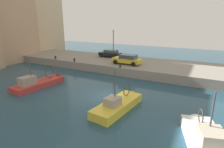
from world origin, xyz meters
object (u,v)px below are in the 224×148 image
object	(u,v)px
fishing_boat_white	(203,142)
parked_car_yellow	(127,59)
parked_car_black	(110,53)
mooring_bollard_mid	(74,60)
fishing_boat_yellow	(120,107)
mooring_bollard_north	(55,58)
fishing_boat_red	(41,84)
mooring_bollard_south	(120,65)
quay_streetlamp	(113,39)

from	to	relation	value
fishing_boat_white	parked_car_yellow	world-z (taller)	fishing_boat_white
parked_car_black	parked_car_yellow	world-z (taller)	parked_car_yellow
fishing_boat_white	mooring_bollard_mid	world-z (taller)	fishing_boat_white
fishing_boat_yellow	mooring_bollard_north	distance (m)	18.67
fishing_boat_red	parked_car_black	xyz separation A→B (m)	(13.92, -1.81, 1.75)
mooring_bollard_north	mooring_bollard_south	bearing A→B (deg)	-90.00
mooring_bollard_south	mooring_bollard_north	xyz separation A→B (m)	(0.00, 12.00, 0.00)
fishing_boat_yellow	mooring_bollard_mid	distance (m)	15.31
fishing_boat_red	mooring_bollard_north	size ratio (longest dim) A/B	12.76
fishing_boat_yellow	mooring_bollard_north	size ratio (longest dim) A/B	11.86
mooring_bollard_south	mooring_bollard_north	bearing A→B (deg)	90.00
parked_car_black	fishing_boat_white	bearing A→B (deg)	-137.13
fishing_boat_white	fishing_boat_yellow	distance (m)	7.00
fishing_boat_white	mooring_bollard_south	bearing A→B (deg)	44.81
mooring_bollard_north	quay_streetlamp	bearing A→B (deg)	-54.79
fishing_boat_white	parked_car_yellow	size ratio (longest dim) A/B	1.47
fishing_boat_white	fishing_boat_yellow	bearing A→B (deg)	73.33
mooring_bollard_south	mooring_bollard_mid	size ratio (longest dim) A/B	1.00
fishing_boat_white	fishing_boat_red	bearing A→B (deg)	80.41
parked_car_black	mooring_bollard_south	xyz separation A→B (m)	(-5.82, -4.68, -0.40)
fishing_boat_red	fishing_boat_yellow	size ratio (longest dim) A/B	1.08
fishing_boat_white	parked_car_yellow	bearing A→B (deg)	39.34
fishing_boat_white	fishing_boat_red	distance (m)	17.72
mooring_bollard_south	fishing_boat_white	bearing A→B (deg)	-135.19
parked_car_black	mooring_bollard_mid	bearing A→B (deg)	150.33
parked_car_black	mooring_bollard_north	xyz separation A→B (m)	(-5.82, 7.32, -0.40)
mooring_bollard_mid	quay_streetlamp	size ratio (longest dim) A/B	0.11
mooring_bollard_south	mooring_bollard_north	size ratio (longest dim) A/B	1.00
fishing_boat_yellow	quay_streetlamp	size ratio (longest dim) A/B	1.35
fishing_boat_white	quay_streetlamp	bearing A→B (deg)	41.88
parked_car_yellow	fishing_boat_white	bearing A→B (deg)	-140.66
fishing_boat_yellow	parked_car_yellow	size ratio (longest dim) A/B	1.54
parked_car_yellow	quay_streetlamp	bearing A→B (deg)	50.10
mooring_bollard_south	fishing_boat_red	bearing A→B (deg)	141.31
fishing_boat_yellow	mooring_bollard_north	world-z (taller)	fishing_boat_yellow
fishing_boat_red	quay_streetlamp	world-z (taller)	quay_streetlamp
fishing_boat_white	parked_car_yellow	xyz separation A→B (m)	(13.29, 10.90, 1.80)
fishing_boat_yellow	parked_car_black	distance (m)	17.45
fishing_boat_yellow	parked_car_black	xyz separation A→B (m)	(14.87, 8.96, 1.79)
quay_streetlamp	fishing_boat_yellow	bearing A→B (deg)	-150.64
fishing_boat_red	mooring_bollard_mid	xyz separation A→B (m)	(8.10, 1.51, 1.35)
parked_car_black	mooring_bollard_north	distance (m)	9.36
fishing_boat_yellow	fishing_boat_white	bearing A→B (deg)	-106.67
fishing_boat_red	parked_car_yellow	distance (m)	12.39
fishing_boat_red	mooring_bollard_north	xyz separation A→B (m)	(8.10, 5.51, 1.35)
mooring_bollard_south	quay_streetlamp	distance (m)	7.53
fishing_boat_red	mooring_bollard_south	size ratio (longest dim) A/B	12.76
parked_car_yellow	mooring_bollard_mid	xyz separation A→B (m)	(-2.24, 8.09, -0.45)
mooring_bollard_mid	quay_streetlamp	xyz separation A→B (m)	(5.65, -4.01, 2.98)
parked_car_black	quay_streetlamp	bearing A→B (deg)	-103.92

